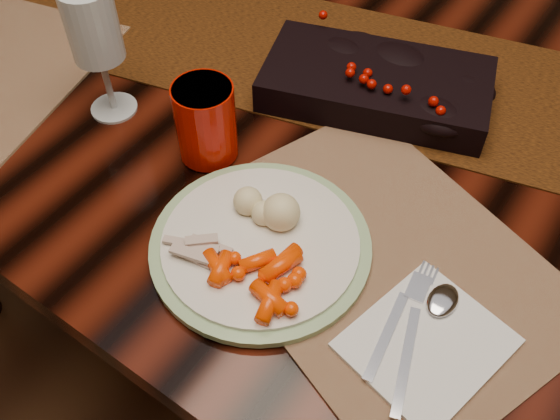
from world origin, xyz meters
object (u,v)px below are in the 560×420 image
Objects in this scene: dining_table at (368,269)px; dinner_plate at (260,244)px; baby_carrots at (261,269)px; red_cup at (206,122)px; turkey_shreds at (193,246)px; mashed_potatoes at (266,198)px; centerpiece at (377,80)px; napkin at (427,343)px; wine_glass at (100,54)px; placemat_main at (380,258)px.

dinner_plate is (-0.03, -0.29, 0.39)m from dining_table.
baby_carrots is 0.23m from red_cup.
turkey_shreds is at bearing -103.46° from dining_table.
centerpiece is at bearing 90.94° from mashed_potatoes.
centerpiece is 2.02× the size of napkin.
red_cup is at bearing 123.64° from turkey_shreds.
dining_table is at bearing 136.56° from napkin.
red_cup reaches higher than dinner_plate.
napkin is at bearing 11.24° from turkey_shreds.
mashed_potatoes is 0.42× the size of wine_glass.
napkin reaches higher than dining_table.
centerpiece is 0.38m from turkey_shreds.
centerpiece is 4.90× the size of turkey_shreds.
red_cup is (-0.18, -0.20, 0.43)m from dining_table.
mashed_potatoes is (-0.05, -0.25, 0.42)m from dining_table.
centerpiece is 3.95× the size of mashed_potatoes.
centerpiece is at bearing 38.54° from wine_glass.
mashed_potatoes is at bearing 117.24° from dinner_plate.
placemat_main is 0.29m from red_cup.
dinner_plate reaches higher than dining_table.
red_cup is (-0.19, 0.13, 0.03)m from baby_carrots.
baby_carrots is 0.65× the size of napkin.
turkey_shreds reaches higher than napkin.
red_cup reaches higher than placemat_main.
baby_carrots is (0.06, -0.36, -0.01)m from centerpiece.
centerpiece is at bearing 141.33° from placemat_main.
dinner_plate is (0.03, -0.32, -0.02)m from centerpiece.
red_cup is at bearing -119.11° from centerpiece.
wine_glass is (-0.36, 0.12, 0.07)m from baby_carrots.
napkin is 0.39m from red_cup.
centerpiece is 0.30m from placemat_main.
wine_glass reaches higher than dining_table.
turkey_shreds reaches higher than dining_table.
baby_carrots reaches higher than placemat_main.
wine_glass is at bearing 161.39° from baby_carrots.
wine_glass is at bearing 165.86° from dinner_plate.
baby_carrots is 0.38m from wine_glass.
mashed_potatoes is at bearing -100.99° from dining_table.
mashed_potatoes is 0.32m from wine_glass.
centerpiece reaches higher than placemat_main.
dining_table is at bearing 47.90° from red_cup.
wine_glass is at bearing -176.94° from red_cup.
turkey_shreds is 0.18m from red_cup.
dinner_plate reaches higher than placemat_main.
wine_glass reaches higher than mashed_potatoes.
mashed_potatoes is 0.51× the size of napkin.
dining_table is 0.52m from napkin.
placemat_main is (0.10, -0.22, 0.38)m from dining_table.
wine_glass reaches higher than dinner_plate.
baby_carrots is at bearing -35.12° from red_cup.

